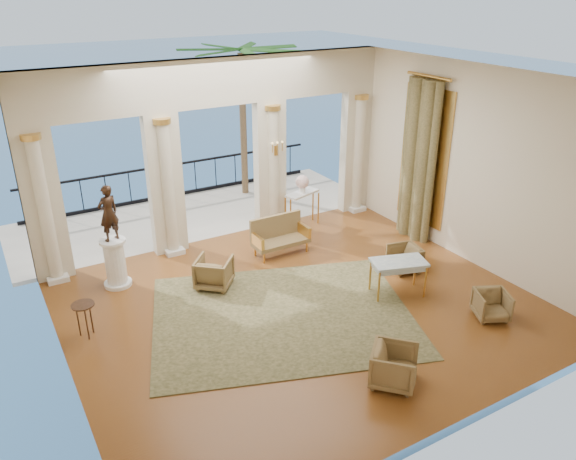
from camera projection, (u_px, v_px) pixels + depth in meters
floor at (301, 306)px, 11.46m from camera, size 9.00×9.00×0.00m
room_walls at (338, 190)px, 9.41m from camera, size 9.00×9.00×9.00m
arcade at (219, 140)px, 13.42m from camera, size 9.00×0.56×4.50m
terrace at (195, 215)px, 16.05m from camera, size 10.00×3.60×0.10m
balustrade at (175, 183)px, 17.13m from camera, size 9.00×0.06×1.03m
palm_tree at (241, 57)px, 15.91m from camera, size 2.00×2.00×4.50m
sea at (13, 101)px, 61.18m from camera, size 160.00×160.00×0.00m
curtain at (418, 161)px, 13.79m from camera, size 0.33×1.40×4.09m
window_frame at (424, 157)px, 13.85m from camera, size 0.04×1.60×3.40m
wall_sconce at (276, 150)px, 13.96m from camera, size 0.30×0.11×0.33m
rug at (283, 315)px, 11.13m from camera, size 6.05×5.37×0.02m
armchair_a at (394, 365)px, 9.13m from camera, size 0.98×0.98×0.74m
armchair_b at (492, 304)px, 10.95m from camera, size 0.80×0.78×0.63m
armchair_c at (405, 257)px, 12.75m from camera, size 0.72×0.75×0.66m
armchair_d at (214, 271)px, 12.06m from camera, size 0.99×0.98×0.74m
settee at (279, 235)px, 13.56m from camera, size 1.39×0.60×0.92m
game_table at (399, 264)px, 11.65m from camera, size 1.26×0.93×0.77m
pedestal at (115, 264)px, 12.05m from camera, size 0.59×0.59×1.09m
statue at (108, 213)px, 11.57m from camera, size 0.51×0.42×1.22m
console_table at (302, 198)px, 14.96m from camera, size 1.05×0.67×0.93m
urn at (302, 183)px, 14.78m from camera, size 0.36×0.36×0.47m
side_table at (83, 309)px, 10.27m from camera, size 0.42×0.42×0.69m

